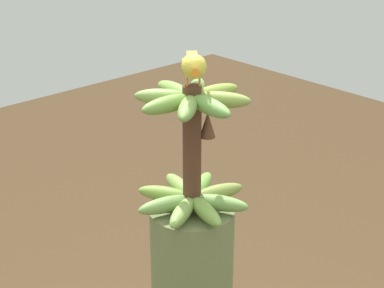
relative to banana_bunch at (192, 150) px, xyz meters
The scene contains 2 objects.
banana_bunch is the anchor object (origin of this frame).
perched_bird 0.20m from the banana_bunch, 33.70° to the right, with size 0.16×0.14×0.08m.
Camera 1 is at (0.95, -0.87, 1.91)m, focal length 58.73 mm.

